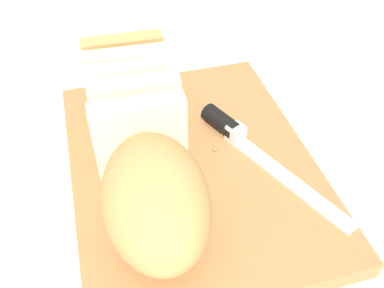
# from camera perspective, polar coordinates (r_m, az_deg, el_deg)

# --- Properties ---
(ground_plane) EXTENTS (3.00, 3.00, 0.00)m
(ground_plane) POSITION_cam_1_polar(r_m,az_deg,el_deg) (0.57, 0.00, -4.01)
(ground_plane) COLOR silver
(cutting_board) EXTENTS (0.40, 0.31, 0.03)m
(cutting_board) POSITION_cam_1_polar(r_m,az_deg,el_deg) (0.56, 0.00, -3.14)
(cutting_board) COLOR #9E6B3D
(cutting_board) RESTS_ON ground_plane
(bread_loaf) EXTENTS (0.34, 0.12, 0.11)m
(bread_loaf) POSITION_cam_1_polar(r_m,az_deg,el_deg) (0.49, -6.28, -1.20)
(bread_loaf) COLOR tan
(bread_loaf) RESTS_ON cutting_board
(bread_knife) EXTENTS (0.24, 0.12, 0.03)m
(bread_knife) POSITION_cam_1_polar(r_m,az_deg,el_deg) (0.58, 5.88, 1.29)
(bread_knife) COLOR silver
(bread_knife) RESTS_ON cutting_board
(crumb_near_knife) EXTENTS (0.00, 0.00, 0.00)m
(crumb_near_knife) POSITION_cam_1_polar(r_m,az_deg,el_deg) (0.59, 4.06, 1.32)
(crumb_near_knife) COLOR #A8753D
(crumb_near_knife) RESTS_ON cutting_board
(crumb_near_loaf) EXTENTS (0.01, 0.01, 0.01)m
(crumb_near_loaf) POSITION_cam_1_polar(r_m,az_deg,el_deg) (0.54, -7.11, -4.00)
(crumb_near_loaf) COLOR #A8753D
(crumb_near_loaf) RESTS_ON cutting_board
(crumb_stray_left) EXTENTS (0.01, 0.01, 0.01)m
(crumb_stray_left) POSITION_cam_1_polar(r_m,az_deg,el_deg) (0.56, -4.48, -1.64)
(crumb_stray_left) COLOR #A8753D
(crumb_stray_left) RESTS_ON cutting_board
(crumb_stray_right) EXTENTS (0.01, 0.01, 0.01)m
(crumb_stray_right) POSITION_cam_1_polar(r_m,az_deg,el_deg) (0.56, 3.03, -0.75)
(crumb_stray_right) COLOR #A8753D
(crumb_stray_right) RESTS_ON cutting_board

